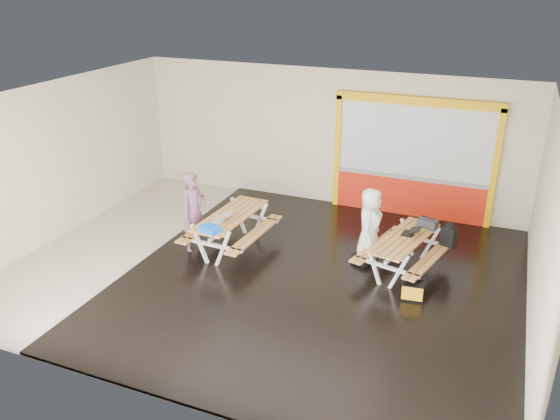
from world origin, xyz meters
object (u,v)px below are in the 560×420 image
at_px(person_right, 370,225).
at_px(dark_case, 363,258).
at_px(blue_pouch, 210,229).
at_px(laptop_right, 411,232).
at_px(picnic_table_left, 231,223).
at_px(toolbox, 428,223).
at_px(backpack, 449,235).
at_px(person_left, 194,213).
at_px(laptop_left, 222,217).
at_px(fluke_bag, 412,291).
at_px(picnic_table_right, 404,246).

distance_m(person_right, dark_case, 0.74).
bearing_deg(blue_pouch, laptop_right, 22.09).
xyz_separation_m(picnic_table_left, person_right, (2.89, 0.64, 0.19)).
height_order(toolbox, backpack, toolbox).
bearing_deg(laptop_right, person_left, -168.68).
bearing_deg(laptop_left, dark_case, 15.56).
relative_size(laptop_right, toolbox, 0.85).
bearing_deg(picnic_table_left, laptop_left, -97.35).
xyz_separation_m(picnic_table_left, dark_case, (2.81, 0.48, -0.53)).
relative_size(person_right, fluke_bag, 3.69).
xyz_separation_m(picnic_table_left, laptop_left, (-0.04, -0.32, 0.26)).
distance_m(picnic_table_right, toolbox, 0.77).
relative_size(person_left, laptop_right, 4.81).
relative_size(laptop_left, toolbox, 1.02).
relative_size(blue_pouch, dark_case, 0.98).
height_order(laptop_left, laptop_right, laptop_left).
bearing_deg(backpack, laptop_left, -163.69).
bearing_deg(laptop_left, picnic_table_right, 11.20).
height_order(person_right, fluke_bag, person_right).
bearing_deg(picnic_table_right, laptop_right, 64.61).
bearing_deg(blue_pouch, backpack, 23.41).
bearing_deg(laptop_left, blue_pouch, -84.80).
height_order(person_right, blue_pouch, person_right).
bearing_deg(blue_pouch, person_right, 28.53).
height_order(blue_pouch, dark_case, blue_pouch).
relative_size(picnic_table_left, laptop_right, 5.86).
xyz_separation_m(person_left, dark_case, (3.54, 0.78, -0.77)).
bearing_deg(picnic_table_left, person_right, 12.53).
bearing_deg(backpack, fluke_bag, -104.00).
height_order(laptop_left, fluke_bag, laptop_left).
height_order(picnic_table_left, laptop_left, laptop_left).
bearing_deg(toolbox, backpack, -6.66).
bearing_deg(toolbox, blue_pouch, -153.70).
height_order(laptop_right, dark_case, laptop_right).
bearing_deg(fluke_bag, person_right, 133.04).
bearing_deg(picnic_table_left, dark_case, 9.67).
bearing_deg(person_left, laptop_right, -66.33).
bearing_deg(picnic_table_right, person_left, -170.68).
distance_m(picnic_table_right, person_left, 4.44).
xyz_separation_m(laptop_right, backpack, (0.70, 0.40, -0.12)).
bearing_deg(backpack, person_right, -167.17).
xyz_separation_m(picnic_table_left, picnic_table_right, (3.65, 0.41, -0.04)).
bearing_deg(fluke_bag, toolbox, 91.67).
distance_m(picnic_table_right, dark_case, 0.97).
bearing_deg(backpack, laptop_right, -150.02).
distance_m(person_left, laptop_right, 4.54).
xyz_separation_m(picnic_table_right, laptop_left, (-3.69, -0.73, 0.29)).
relative_size(blue_pouch, backpack, 0.81).
relative_size(laptop_left, fluke_bag, 1.06).
bearing_deg(fluke_bag, laptop_left, 176.12).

